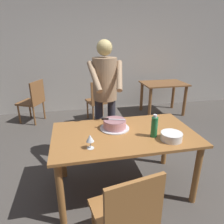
# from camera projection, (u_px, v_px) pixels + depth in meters

# --- Properties ---
(ground_plane) EXTENTS (14.00, 14.00, 0.00)m
(ground_plane) POSITION_uv_depth(u_px,v_px,m) (123.00, 187.00, 2.49)
(ground_plane) COLOR #4C4742
(back_wall) EXTENTS (10.00, 0.12, 2.70)m
(back_wall) POSITION_uv_depth(u_px,v_px,m) (92.00, 54.00, 4.78)
(back_wall) COLOR #BCB7AD
(back_wall) RESTS_ON ground_plane
(main_dining_table) EXTENTS (1.57, 0.90, 0.75)m
(main_dining_table) POSITION_uv_depth(u_px,v_px,m) (124.00, 142.00, 2.26)
(main_dining_table) COLOR #9E6633
(main_dining_table) RESTS_ON ground_plane
(cake_on_platter) EXTENTS (0.34, 0.34, 0.11)m
(cake_on_platter) POSITION_uv_depth(u_px,v_px,m) (115.00, 125.00, 2.31)
(cake_on_platter) COLOR silver
(cake_on_platter) RESTS_ON main_dining_table
(cake_knife) EXTENTS (0.26, 0.10, 0.02)m
(cake_knife) POSITION_uv_depth(u_px,v_px,m) (108.00, 119.00, 2.29)
(cake_knife) COLOR silver
(cake_knife) RESTS_ON cake_on_platter
(plate_stack) EXTENTS (0.22, 0.22, 0.08)m
(plate_stack) POSITION_uv_depth(u_px,v_px,m) (171.00, 136.00, 2.06)
(plate_stack) COLOR white
(plate_stack) RESTS_ON main_dining_table
(wine_glass_near) EXTENTS (0.08, 0.08, 0.14)m
(wine_glass_near) POSITION_uv_depth(u_px,v_px,m) (90.00, 139.00, 1.88)
(wine_glass_near) COLOR silver
(wine_glass_near) RESTS_ON main_dining_table
(water_bottle) EXTENTS (0.07, 0.07, 0.25)m
(water_bottle) POSITION_uv_depth(u_px,v_px,m) (154.00, 127.00, 2.11)
(water_bottle) COLOR #1E6B38
(water_bottle) RESTS_ON main_dining_table
(person_cutting_cake) EXTENTS (0.47, 0.55, 1.72)m
(person_cutting_cake) POSITION_uv_depth(u_px,v_px,m) (105.00, 90.00, 2.69)
(person_cutting_cake) COLOR #2D2D38
(person_cutting_cake) RESTS_ON ground_plane
(chair_near_side) EXTENTS (0.51, 0.51, 0.90)m
(chair_near_side) POSITION_uv_depth(u_px,v_px,m) (126.00, 214.00, 1.52)
(chair_near_side) COLOR #9E6633
(chair_near_side) RESTS_ON ground_plane
(background_table) EXTENTS (1.00, 0.70, 0.74)m
(background_table) POSITION_uv_depth(u_px,v_px,m) (163.00, 90.00, 4.71)
(background_table) COLOR brown
(background_table) RESTS_ON ground_plane
(background_chair_0) EXTENTS (0.53, 0.53, 0.90)m
(background_chair_0) POSITION_uv_depth(u_px,v_px,m) (99.00, 99.00, 4.28)
(background_chair_0) COLOR brown
(background_chair_0) RESTS_ON ground_plane
(background_chair_1) EXTENTS (0.59, 0.59, 0.90)m
(background_chair_1) POSITION_uv_depth(u_px,v_px,m) (33.00, 100.00, 4.24)
(background_chair_1) COLOR brown
(background_chair_1) RESTS_ON ground_plane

